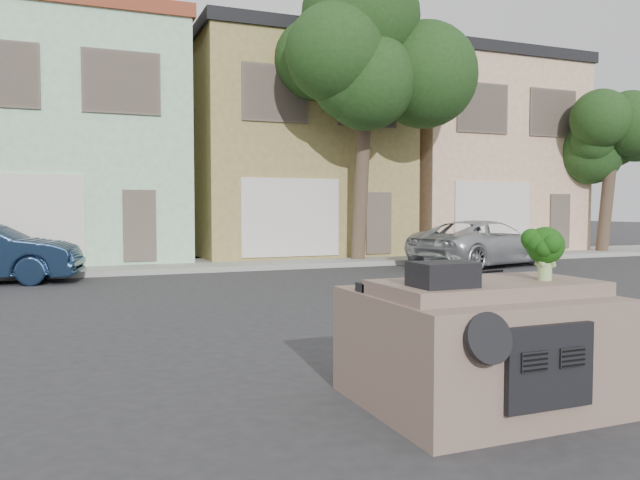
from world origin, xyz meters
TOP-DOWN VIEW (x-y plane):
  - ground_plane at (0.00, 0.00)m, footprint 120.00×120.00m
  - sidewalk at (0.00, 10.50)m, footprint 40.00×3.00m
  - townhouse_mint at (-3.50, 14.50)m, footprint 7.20×8.20m
  - townhouse_tan at (4.00, 14.50)m, footprint 7.20×8.20m
  - townhouse_beige at (11.50, 14.50)m, footprint 7.20×8.20m
  - silver_pickup at (8.17, 7.85)m, footprint 5.36×3.52m
  - tree_near at (5.00, 9.80)m, footprint 4.40×4.00m
  - tree_far at (15.00, 9.80)m, footprint 3.20×3.00m
  - car_dashboard at (0.00, -3.00)m, footprint 2.00×1.80m
  - instrument_hump at (-0.58, -3.35)m, footprint 0.48×0.38m
  - wiper_arm at (0.28, -2.62)m, footprint 0.69×0.15m
  - broccoli at (0.51, -3.29)m, footprint 0.44×0.44m

SIDE VIEW (x-z plane):
  - ground_plane at x=0.00m, z-range 0.00..0.00m
  - silver_pickup at x=8.17m, z-range -0.69..0.69m
  - sidewalk at x=0.00m, z-range 0.00..0.15m
  - car_dashboard at x=0.00m, z-range 0.00..1.12m
  - wiper_arm at x=0.28m, z-range 1.12..1.14m
  - instrument_hump at x=-0.58m, z-range 1.12..1.32m
  - broccoli at x=0.51m, z-range 1.12..1.60m
  - tree_far at x=15.00m, z-range 0.00..6.00m
  - townhouse_mint at x=-3.50m, z-range 0.00..7.55m
  - townhouse_tan at x=4.00m, z-range 0.00..7.55m
  - townhouse_beige at x=11.50m, z-range 0.00..7.55m
  - tree_near at x=5.00m, z-range 0.00..8.50m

